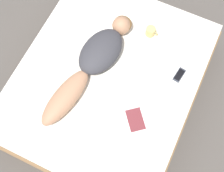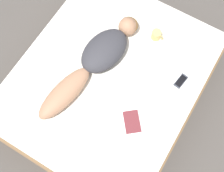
{
  "view_description": "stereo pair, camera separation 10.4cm",
  "coord_description": "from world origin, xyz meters",
  "px_view_note": "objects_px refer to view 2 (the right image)",
  "views": [
    {
      "loc": [
        0.55,
        -1.06,
        3.25
      ],
      "look_at": [
        0.1,
        -0.1,
        0.52
      ],
      "focal_mm": 50.0,
      "sensor_mm": 36.0,
      "label": 1
    },
    {
      "loc": [
        0.65,
        -1.01,
        3.25
      ],
      "look_at": [
        0.1,
        -0.1,
        0.52
      ],
      "focal_mm": 50.0,
      "sensor_mm": 36.0,
      "label": 2
    }
  ],
  "objects_px": {
    "person": "(96,59)",
    "open_magazine": "(121,123)",
    "coffee_mug": "(156,35)",
    "cell_phone": "(181,81)"
  },
  "relations": [
    {
      "from": "coffee_mug",
      "to": "open_magazine",
      "type": "bearing_deg",
      "value": -81.26
    },
    {
      "from": "cell_phone",
      "to": "person",
      "type": "bearing_deg",
      "value": -154.17
    },
    {
      "from": "coffee_mug",
      "to": "cell_phone",
      "type": "height_order",
      "value": "coffee_mug"
    },
    {
      "from": "open_magazine",
      "to": "cell_phone",
      "type": "relative_size",
      "value": 3.22
    },
    {
      "from": "person",
      "to": "open_magazine",
      "type": "xyz_separation_m",
      "value": [
        0.51,
        -0.41,
        -0.09
      ]
    },
    {
      "from": "person",
      "to": "open_magazine",
      "type": "distance_m",
      "value": 0.66
    },
    {
      "from": "coffee_mug",
      "to": "cell_phone",
      "type": "xyz_separation_m",
      "value": [
        0.43,
        -0.3,
        -0.05
      ]
    },
    {
      "from": "open_magazine",
      "to": "coffee_mug",
      "type": "bearing_deg",
      "value": 59.23
    },
    {
      "from": "person",
      "to": "open_magazine",
      "type": "bearing_deg",
      "value": -29.15
    },
    {
      "from": "open_magazine",
      "to": "person",
      "type": "bearing_deg",
      "value": 101.87
    }
  ]
}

